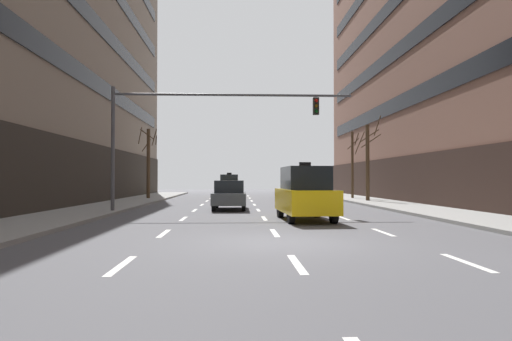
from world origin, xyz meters
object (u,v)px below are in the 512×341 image
car_driving_1 (229,195)px  street_tree_0 (368,161)px  taxi_driving_2 (305,194)px  traffic_signal_0 (194,121)px  taxi_driving_0 (229,186)px  street_tree_2 (353,163)px  street_tree_1 (148,161)px

car_driving_1 → street_tree_0: bearing=36.5°
taxi_driving_2 → traffic_signal_0: 7.12m
taxi_driving_0 → street_tree_0: street_tree_0 is taller
taxi_driving_0 → car_driving_1: bearing=-89.1°
street_tree_2 → street_tree_1: bearing=178.7°
traffic_signal_0 → street_tree_0: bearing=39.8°
taxi_driving_0 → car_driving_1: (0.25, -16.03, -0.25)m
taxi_driving_2 → street_tree_2: bearing=69.5°
taxi_driving_2 → street_tree_1: 20.50m
car_driving_1 → taxi_driving_2: taxi_driving_2 is taller
car_driving_1 → street_tree_1: 13.56m
taxi_driving_0 → street_tree_2: street_tree_2 is taller
taxi_driving_0 → street_tree_1: street_tree_1 is taller
street_tree_2 → street_tree_0: bearing=-90.2°
traffic_signal_0 → street_tree_1: bearing=109.3°
car_driving_1 → street_tree_0: (9.65, 7.14, 2.16)m
taxi_driving_2 → street_tree_0: street_tree_0 is taller
taxi_driving_0 → street_tree_2: bearing=-25.7°
taxi_driving_0 → taxi_driving_2: taxi_driving_2 is taller
street_tree_1 → taxi_driving_2: bearing=-61.7°
car_driving_1 → street_tree_0: 12.20m
car_driving_1 → street_tree_2: size_ratio=0.79×
taxi_driving_2 → car_driving_1: bearing=116.1°
street_tree_1 → street_tree_0: bearing=-15.5°
taxi_driving_0 → street_tree_1: 7.96m
traffic_signal_0 → street_tree_2: size_ratio=2.21×
taxi_driving_0 → street_tree_2: (9.91, -4.77, 1.94)m
taxi_driving_2 → street_tree_2: street_tree_2 is taller
car_driving_1 → street_tree_2: street_tree_2 is taller
street_tree_0 → street_tree_2: 4.13m
car_driving_1 → street_tree_2: 15.00m
taxi_driving_2 → street_tree_0: 15.09m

